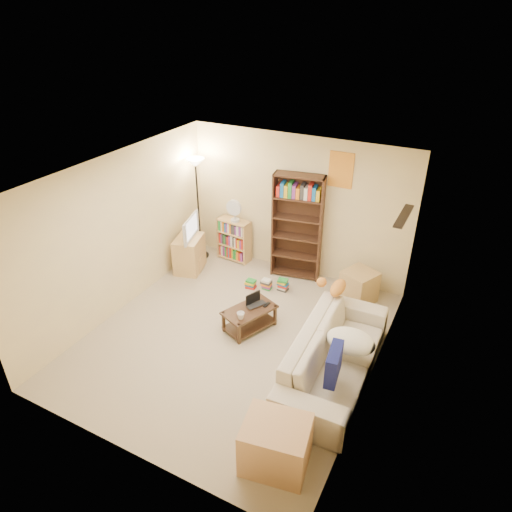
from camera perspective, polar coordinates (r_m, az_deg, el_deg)
name	(u,v)px	position (r m, az deg, el deg)	size (l,w,h in m)	color
room	(232,240)	(6.00, -2.98, 1.98)	(4.50, 4.54, 2.52)	#BFAE8F
sofa	(335,355)	(6.16, 9.81, -12.08)	(1.00, 2.39, 0.69)	beige
navy_pillow	(334,364)	(5.56, 9.69, -13.16)	(0.45, 0.14, 0.41)	navy
cream_blanket	(351,341)	(6.02, 11.74, -10.39)	(0.63, 0.45, 0.27)	silver
tabby_cat	(335,287)	(6.66, 9.86, -3.81)	(0.54, 0.21, 0.19)	orange
coffee_table	(250,316)	(6.93, -0.81, -7.56)	(0.72, 0.90, 0.35)	#3B2917
laptop	(258,306)	(6.88, 0.23, -6.32)	(0.32, 0.37, 0.02)	black
laptop_screen	(253,298)	(6.90, -0.38, -5.26)	(0.01, 0.26, 0.18)	white
mug	(241,316)	(6.63, -1.93, -7.47)	(0.14, 0.14, 0.10)	white
tv_remote	(267,305)	(6.92, 1.35, -6.10)	(0.04, 0.14, 0.02)	black
tv_stand	(189,254)	(8.41, -8.34, 0.26)	(0.44, 0.61, 0.65)	#DCAE6B
television	(187,228)	(8.17, -8.60, 3.53)	(0.28, 0.72, 0.41)	black
tall_bookshelf	(297,225)	(7.88, 5.18, 3.92)	(0.89, 0.42, 1.90)	#432419
short_bookshelf	(234,240)	(8.65, -2.77, 2.03)	(0.66, 0.31, 0.82)	tan
desk_fan	(234,210)	(8.32, -2.75, 5.78)	(0.29, 0.16, 0.43)	silver
floor_lamp	(196,180)	(8.35, -7.45, 9.41)	(0.33, 0.33, 1.96)	black
side_table	(359,286)	(7.68, 12.75, -3.73)	(0.48, 0.48, 0.55)	tan
end_cabinet	(276,445)	(5.21, 2.49, -22.48)	(0.69, 0.57, 0.57)	tan
book_stacks	(268,284)	(7.88, 1.57, -3.56)	(0.71, 0.32, 0.22)	red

